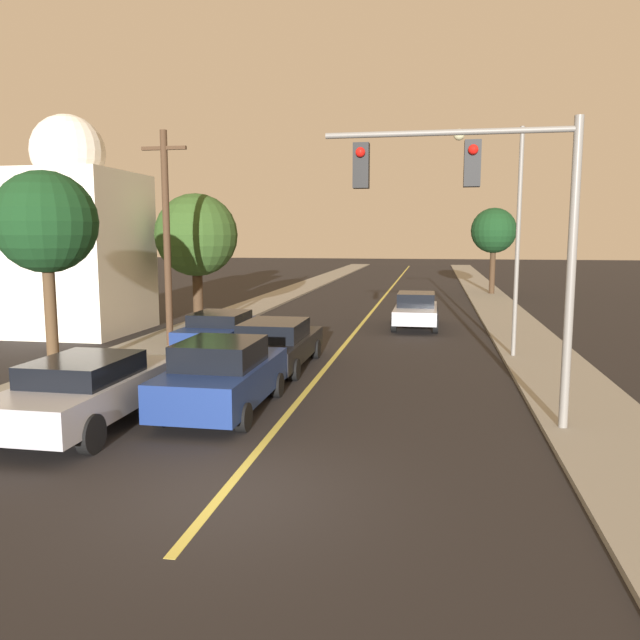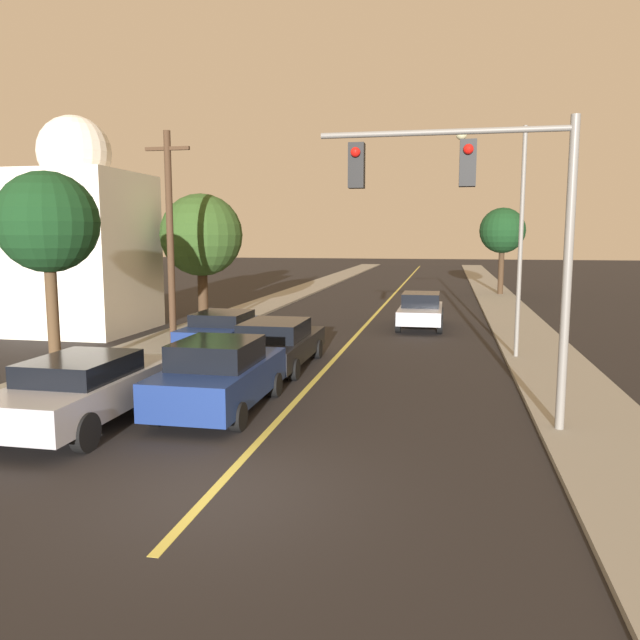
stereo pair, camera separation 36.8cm
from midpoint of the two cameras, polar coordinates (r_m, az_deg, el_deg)
name	(u,v)px [view 1 (the left image)]	position (r m, az deg, el deg)	size (l,w,h in m)	color
ground_plane	(223,494)	(10.15, -9.96, -15.44)	(200.00, 200.00, 0.00)	black
road_surface	(389,291)	(45.03, 6.06, 2.63)	(10.78, 80.00, 0.01)	black
sidewalk_left	(298,289)	(45.99, -2.23, 2.84)	(2.50, 80.00, 0.12)	gray
sidewalk_right	(484,292)	(45.03, 14.52, 2.50)	(2.50, 80.00, 0.12)	gray
car_near_lane_front	(223,376)	(14.35, -9.61, -5.04)	(2.02, 4.51, 1.66)	navy
car_near_lane_second	(276,344)	(18.87, -4.65, -2.17)	(2.08, 5.13, 1.44)	black
car_outer_lane_front	(89,389)	(13.97, -21.11, -5.92)	(2.06, 5.02, 1.49)	#A5A8B2
car_outer_lane_second	(222,331)	(21.39, -9.45, -1.04)	(2.02, 4.41, 1.42)	navy
car_far_oncoming	(416,310)	(27.28, 8.38, 0.95)	(1.91, 4.63, 1.52)	#A5A8B2
traffic_signal_mast	(489,208)	(12.92, 14.42, 9.86)	(4.98, 0.42, 6.12)	slate
streetlamp_right	(502,210)	(20.73, 15.83, 9.63)	(2.16, 0.36, 7.20)	slate
utility_pole_left	(167,235)	(22.43, -14.30, 7.51)	(1.60, 0.24, 7.40)	#422D1E
tree_left_near	(46,224)	(18.32, -24.34, 8.04)	(2.71, 2.71, 5.57)	#4C3823
tree_left_far	(196,236)	(27.39, -11.62, 7.56)	(3.52, 3.52, 5.63)	#3D2B1C
tree_right_near	(494,231)	(43.16, 15.37, 7.85)	(2.98, 2.98, 5.68)	#3D2B1C
domed_building_left	(73,240)	(27.59, -22.04, 6.77)	(5.00, 5.00, 8.75)	silver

